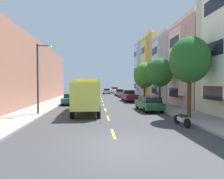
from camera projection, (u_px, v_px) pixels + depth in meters
ground_plane at (101, 98)px, 38.81m from camera, size 160.00×160.00×0.00m
sidewalk_left at (63, 98)px, 36.26m from camera, size 3.20×120.00×0.14m
sidewalk_right at (139, 98)px, 37.38m from camera, size 3.20×120.00×0.14m
lane_centerline_dashes at (102, 100)px, 33.33m from camera, size 0.14×47.20×0.01m
townhouse_second_rose at (223, 66)px, 23.38m from camera, size 11.77×7.48×10.30m
townhouse_third_dove_grey at (194, 69)px, 31.06m from camera, size 12.54×7.48×10.55m
townhouse_fourth_mustard at (175, 68)px, 38.70m from camera, size 12.85×7.48×12.34m
townhouse_fifth_powder_blue at (158, 69)px, 46.26m from camera, size 10.74×7.48×12.83m
apartment_block_opposite at (6, 73)px, 27.63m from camera, size 10.00×36.00×8.59m
street_tree_nearest at (190, 60)px, 15.37m from camera, size 3.12×3.12×6.35m
street_tree_second at (160, 73)px, 22.62m from camera, size 2.96×2.96×5.64m
street_tree_third at (144, 75)px, 29.85m from camera, size 3.31×3.31×5.87m
street_lamp at (40, 73)px, 17.19m from camera, size 1.35×0.28×6.15m
delivery_box_truck at (88, 93)px, 19.05m from camera, size 2.42×8.18×3.20m
parked_sedan_teal at (71, 99)px, 26.28m from camera, size 1.91×4.54×1.43m
parked_sedan_black at (86, 90)px, 62.26m from camera, size 1.85×4.52×1.43m
parked_hatchback_champagne at (119, 92)px, 45.04m from camera, size 1.77×4.01×1.50m
parked_pickup_burgundy at (130, 96)px, 31.27m from camera, size 2.06×5.32×1.73m
parked_sedan_navy at (83, 92)px, 50.26m from camera, size 1.93×4.55×1.43m
parked_pickup_white at (115, 90)px, 57.58m from camera, size 2.14×5.35×1.73m
parked_wagon_forest at (149, 103)px, 19.97m from camera, size 1.96×4.75×1.50m
moving_silver_sedan at (107, 91)px, 53.41m from camera, size 1.80×4.50×1.43m
parked_motorcycle at (182, 119)px, 13.01m from camera, size 0.62×2.05×0.90m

